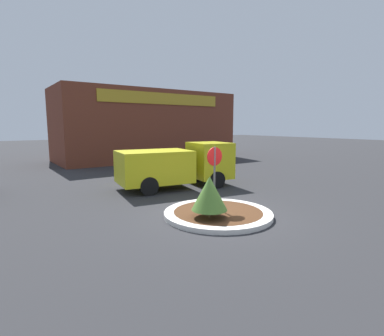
# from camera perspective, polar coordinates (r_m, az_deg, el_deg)

# --- Properties ---
(ground_plane) EXTENTS (120.00, 120.00, 0.00)m
(ground_plane) POSITION_cam_1_polar(r_m,az_deg,el_deg) (10.22, 4.96, -9.08)
(ground_plane) COLOR #2D2D30
(traffic_island) EXTENTS (3.63, 3.63, 0.16)m
(traffic_island) POSITION_cam_1_polar(r_m,az_deg,el_deg) (10.19, 4.96, -8.66)
(traffic_island) COLOR silver
(traffic_island) RESTS_ON ground_plane
(stop_sign) EXTENTS (0.64, 0.07, 2.29)m
(stop_sign) POSITION_cam_1_polar(r_m,az_deg,el_deg) (10.34, 4.31, 0.08)
(stop_sign) COLOR #4C4C51
(stop_sign) RESTS_ON ground_plane
(island_shrub) EXTENTS (1.12, 1.12, 1.31)m
(island_shrub) POSITION_cam_1_polar(r_m,az_deg,el_deg) (9.32, 3.35, -4.81)
(island_shrub) COLOR brown
(island_shrub) RESTS_ON traffic_island
(utility_truck) EXTENTS (5.75, 2.94, 2.15)m
(utility_truck) POSITION_cam_1_polar(r_m,az_deg,el_deg) (14.47, -2.97, 0.68)
(utility_truck) COLOR gold
(utility_truck) RESTS_ON ground_plane
(storefront_building) EXTENTS (15.37, 6.07, 5.94)m
(storefront_building) POSITION_cam_1_polar(r_m,az_deg,el_deg) (27.38, -8.58, 7.99)
(storefront_building) COLOR brown
(storefront_building) RESTS_ON ground_plane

